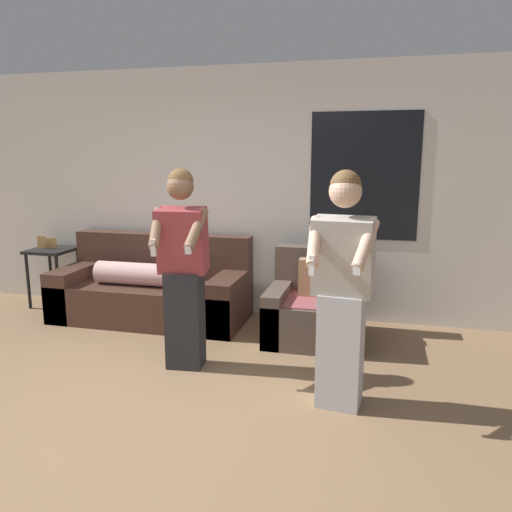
% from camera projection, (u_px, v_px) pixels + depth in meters
% --- Properties ---
extents(ground_plane, '(14.00, 14.00, 0.00)m').
position_uv_depth(ground_plane, '(126.00, 444.00, 3.10)').
color(ground_plane, '#846647').
extents(wall_back, '(6.75, 0.07, 2.70)m').
position_uv_depth(wall_back, '(245.00, 193.00, 5.49)').
color(wall_back, silver).
rests_on(wall_back, ground_plane).
extents(couch, '(2.06, 0.90, 0.90)m').
position_uv_depth(couch, '(153.00, 290.00, 5.46)').
color(couch, '#472D23').
rests_on(couch, ground_plane).
extents(armchair, '(0.92, 0.86, 0.86)m').
position_uv_depth(armchair, '(317.00, 309.00, 4.86)').
color(armchair, brown).
rests_on(armchair, ground_plane).
extents(side_table, '(0.48, 0.50, 0.84)m').
position_uv_depth(side_table, '(52.00, 257.00, 5.89)').
color(side_table, black).
rests_on(side_table, ground_plane).
extents(person_left, '(0.45, 0.51, 1.66)m').
position_uv_depth(person_left, '(183.00, 268.00, 4.08)').
color(person_left, '#28282D').
rests_on(person_left, ground_plane).
extents(person_right, '(0.47, 0.51, 1.67)m').
position_uv_depth(person_right, '(342.00, 290.00, 3.42)').
color(person_right, '#B2B2B7').
rests_on(person_right, ground_plane).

